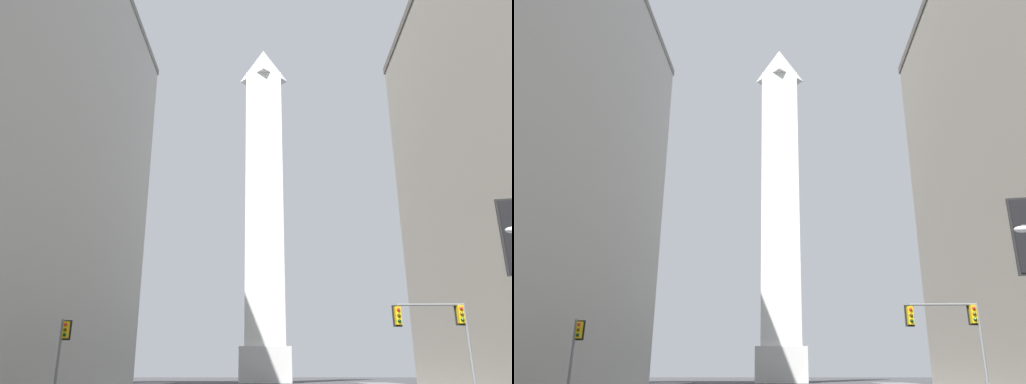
# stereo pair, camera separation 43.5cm
# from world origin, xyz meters

# --- Properties ---
(obelisk) EXTENTS (8.11, 8.11, 61.90)m
(obelisk) POSITION_xyz_m (0.00, 81.68, 29.64)
(obelisk) COLOR silver
(obelisk) RESTS_ON ground_plane
(traffic_light_mid_left) EXTENTS (0.78, 0.50, 4.89)m
(traffic_light_mid_left) POSITION_xyz_m (-13.34, 32.58, 3.23)
(traffic_light_mid_left) COLOR slate
(traffic_light_mid_left) RESTS_ON ground_plane
(traffic_light_mid_right) EXTENTS (4.69, 0.52, 5.59)m
(traffic_light_mid_right) POSITION_xyz_m (11.33, 30.08, 4.25)
(traffic_light_mid_right) COLOR slate
(traffic_light_mid_right) RESTS_ON ground_plane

